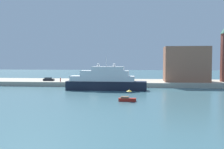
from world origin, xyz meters
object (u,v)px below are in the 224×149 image
at_px(parked_car, 49,79).
at_px(person_figure, 60,80).
at_px(small_motorboat, 127,98).
at_px(harbor_building, 186,64).
at_px(mooring_bollard, 114,82).
at_px(large_yacht, 105,81).

distance_m(parked_car, person_figure, 6.84).
xyz_separation_m(small_motorboat, harbor_building, (21.22, 42.87, 7.89)).
xyz_separation_m(small_motorboat, parked_car, (-34.65, 39.81, 1.56)).
height_order(harbor_building, parked_car, harbor_building).
xyz_separation_m(person_figure, mooring_bollard, (21.74, -1.85, -0.44)).
relative_size(large_yacht, small_motorboat, 6.31).
xyz_separation_m(large_yacht, parked_car, (-25.77, 15.62, -0.84)).
xyz_separation_m(parked_car, mooring_bollard, (27.79, -5.04, -0.30)).
xyz_separation_m(harbor_building, person_figure, (-49.83, -6.25, -6.19)).
bearing_deg(harbor_building, small_motorboat, -116.34).
height_order(small_motorboat, parked_car, parked_car).
relative_size(parked_car, person_figure, 2.69).
bearing_deg(person_figure, mooring_bollard, -4.87).
height_order(large_yacht, person_figure, large_yacht).
xyz_separation_m(parked_car, person_figure, (6.05, -3.18, 0.14)).
bearing_deg(large_yacht, harbor_building, 31.82).
bearing_deg(large_yacht, mooring_bollard, 79.19).
height_order(small_motorboat, mooring_bollard, small_motorboat).
bearing_deg(large_yacht, person_figure, 147.77).
relative_size(small_motorboat, mooring_bollard, 6.83).
xyz_separation_m(large_yacht, mooring_bollard, (2.02, 10.58, -1.14)).
bearing_deg(parked_car, person_figure, -27.76).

